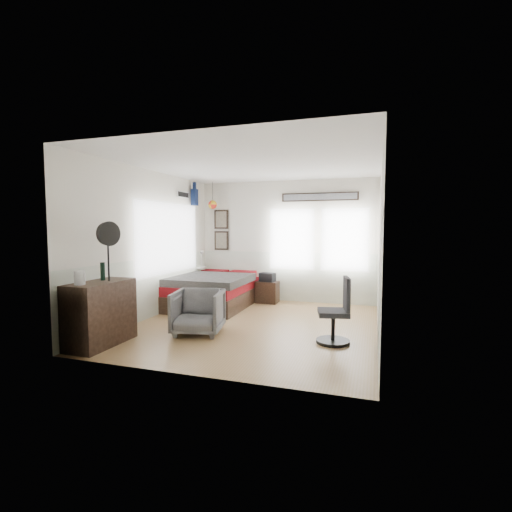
{
  "coord_description": "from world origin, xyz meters",
  "views": [
    {
      "loc": [
        1.94,
        -5.87,
        1.66
      ],
      "look_at": [
        -0.1,
        0.4,
        1.15
      ],
      "focal_mm": 26.0,
      "sensor_mm": 36.0,
      "label": 1
    }
  ],
  "objects_px": {
    "armchair": "(198,312)",
    "nightstand": "(267,292)",
    "bed": "(214,291)",
    "dresser": "(101,313)",
    "task_chair": "(337,316)"
  },
  "relations": [
    {
      "from": "armchair",
      "to": "nightstand",
      "type": "height_order",
      "value": "armchair"
    },
    {
      "from": "armchair",
      "to": "task_chair",
      "type": "relative_size",
      "value": 0.79
    },
    {
      "from": "dresser",
      "to": "task_chair",
      "type": "xyz_separation_m",
      "value": [
        3.17,
        1.1,
        -0.06
      ]
    },
    {
      "from": "dresser",
      "to": "armchair",
      "type": "height_order",
      "value": "dresser"
    },
    {
      "from": "bed",
      "to": "dresser",
      "type": "xyz_separation_m",
      "value": [
        -0.44,
        -2.87,
        0.13
      ]
    },
    {
      "from": "armchair",
      "to": "task_chair",
      "type": "distance_m",
      "value": 2.12
    },
    {
      "from": "bed",
      "to": "armchair",
      "type": "height_order",
      "value": "armchair"
    },
    {
      "from": "nightstand",
      "to": "task_chair",
      "type": "xyz_separation_m",
      "value": [
        1.75,
        -2.47,
        0.15
      ]
    },
    {
      "from": "armchair",
      "to": "nightstand",
      "type": "distance_m",
      "value": 2.67
    },
    {
      "from": "bed",
      "to": "nightstand",
      "type": "xyz_separation_m",
      "value": [
        0.98,
        0.69,
        -0.09
      ]
    },
    {
      "from": "dresser",
      "to": "nightstand",
      "type": "height_order",
      "value": "dresser"
    },
    {
      "from": "bed",
      "to": "nightstand",
      "type": "relative_size",
      "value": 4.43
    },
    {
      "from": "task_chair",
      "to": "armchair",
      "type": "bearing_deg",
      "value": 172.61
    },
    {
      "from": "armchair",
      "to": "bed",
      "type": "bearing_deg",
      "value": 95.62
    },
    {
      "from": "nightstand",
      "to": "task_chair",
      "type": "height_order",
      "value": "task_chair"
    }
  ]
}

